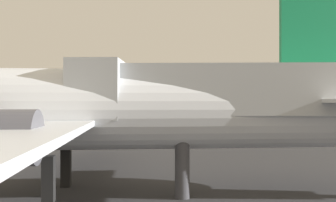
{
  "coord_description": "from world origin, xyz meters",
  "views": [
    {
      "loc": [
        4.69,
        -6.85,
        4.55
      ],
      "look_at": [
        5.93,
        40.32,
        4.66
      ],
      "focal_mm": 39.44,
      "sensor_mm": 36.0,
      "label": 1
    }
  ],
  "objects": [
    {
      "name": "terminal_building",
      "position": [
        -9.93,
        114.89,
        5.38
      ],
      "size": [
        88.04,
        26.1,
        10.75
      ],
      "primitive_type": "cube",
      "color": "#999EA3",
      "rests_on": "ground_plane"
    },
    {
      "name": "airplane_at_gate",
      "position": [
        -1.38,
        10.99,
        4.19
      ],
      "size": [
        39.27,
        32.15,
        12.27
      ],
      "rotation": [
        0.0,
        0.0,
        3.21
      ],
      "color": "silver",
      "rests_on": "ground_plane"
    },
    {
      "name": "jet_bridge",
      "position": [
        10.83,
        10.28,
        5.0
      ],
      "size": [
        22.58,
        3.44,
        6.52
      ],
      "rotation": [
        0.0,
        0.0,
        3.09
      ],
      "color": "#B2B7BC",
      "rests_on": "ground_plane"
    },
    {
      "name": "light_mast_right",
      "position": [
        46.2,
        87.47,
        13.34
      ],
      "size": [
        2.4,
        0.5,
        24.07
      ],
      "color": "slate",
      "rests_on": "ground_plane"
    },
    {
      "name": "airplane_on_taxiway",
      "position": [
        15.86,
        49.9,
        3.78
      ],
      "size": [
        34.77,
        28.82,
        10.91
      ],
      "rotation": [
        0.0,
        0.0,
        2.91
      ],
      "color": "white",
      "rests_on": "ground_plane"
    }
  ]
}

